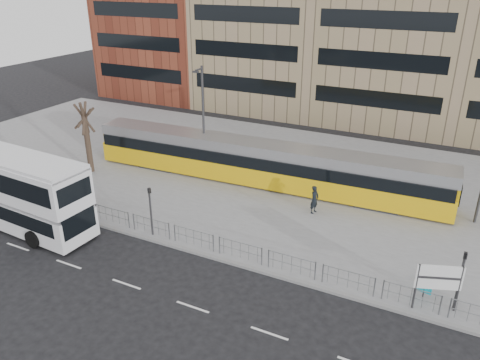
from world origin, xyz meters
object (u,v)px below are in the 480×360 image
at_px(double_decker_bus, 9,186).
at_px(station_sign, 439,280).
at_px(traffic_light_east, 461,273).
at_px(pedestrian, 315,200).
at_px(bare_tree, 82,100).
at_px(traffic_light_west, 150,205).
at_px(lamp_post_west, 203,116).
at_px(ad_panel, 425,284).
at_px(tram, 261,163).

height_order(double_decker_bus, station_sign, double_decker_bus).
bearing_deg(traffic_light_east, pedestrian, 140.57).
bearing_deg(bare_tree, traffic_light_west, -29.75).
relative_size(station_sign, lamp_post_west, 0.29).
distance_m(traffic_light_west, traffic_light_east, 16.83).
bearing_deg(traffic_light_west, station_sign, 7.81).
height_order(ad_panel, lamp_post_west, lamp_post_west).
bearing_deg(double_decker_bus, station_sign, 9.68).
bearing_deg(pedestrian, double_decker_bus, 135.88).
height_order(traffic_light_west, bare_tree, bare_tree).
height_order(double_decker_bus, lamp_post_west, lamp_post_west).
bearing_deg(lamp_post_west, double_decker_bus, -118.36).
bearing_deg(pedestrian, bare_tree, 109.76).
bearing_deg(double_decker_bus, traffic_light_west, 19.00).
xyz_separation_m(traffic_light_west, bare_tree, (-10.31, 5.89, 3.85)).
xyz_separation_m(tram, station_sign, (13.26, -9.57, 0.08)).
bearing_deg(tram, station_sign, -38.44).
bearing_deg(station_sign, lamp_post_west, 131.86).
distance_m(station_sign, bare_tree, 27.16).
bearing_deg(tram, traffic_light_east, -35.30).
height_order(pedestrian, traffic_light_east, traffic_light_east).
xyz_separation_m(lamp_post_west, bare_tree, (-8.13, -3.98, 1.28)).
height_order(station_sign, bare_tree, bare_tree).
height_order(lamp_post_west, bare_tree, lamp_post_west).
height_order(double_decker_bus, traffic_light_east, double_decker_bus).
distance_m(pedestrian, lamp_post_west, 10.98).
bearing_deg(lamp_post_west, tram, 0.01).
xyz_separation_m(double_decker_bus, lamp_post_west, (6.68, 12.37, 2.11)).
bearing_deg(station_sign, double_decker_bus, 166.14).
distance_m(tram, station_sign, 16.36).
height_order(traffic_light_east, bare_tree, bare_tree).
xyz_separation_m(station_sign, bare_tree, (-26.26, 5.59, 4.14)).
distance_m(double_decker_bus, lamp_post_west, 14.22).
distance_m(tram, pedestrian, 5.88).
relative_size(traffic_light_west, bare_tree, 0.40).
bearing_deg(bare_tree, ad_panel, -10.66).
height_order(tram, ad_panel, tram).
bearing_deg(bare_tree, pedestrian, 3.77).
relative_size(ad_panel, traffic_light_west, 0.43).
relative_size(traffic_light_east, lamp_post_west, 0.37).
bearing_deg(traffic_light_east, ad_panel, 165.64).
relative_size(station_sign, bare_tree, 0.31).
xyz_separation_m(station_sign, lamp_post_west, (-18.12, 9.57, 2.86)).
relative_size(double_decker_bus, station_sign, 4.97).
bearing_deg(traffic_light_east, double_decker_bus, -177.16).
distance_m(double_decker_bus, traffic_light_east, 25.89).
distance_m(station_sign, lamp_post_west, 20.69).
bearing_deg(pedestrian, traffic_light_west, 148.16).
bearing_deg(tram, bare_tree, -165.56).
bearing_deg(bare_tree, tram, 17.05).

